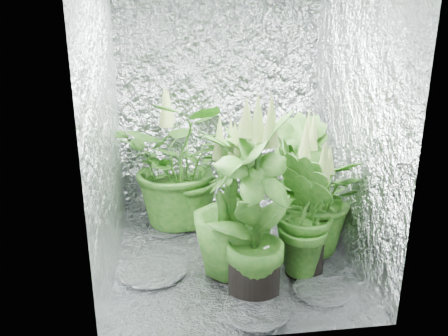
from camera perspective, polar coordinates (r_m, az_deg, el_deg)
name	(u,v)px	position (r m, az deg, el deg)	size (l,w,h in m)	color
ground	(232,261)	(3.14, 1.06, -12.09)	(1.60, 1.60, 0.00)	silver
walls	(233,122)	(2.79, 1.18, 6.08)	(1.62, 1.62, 2.00)	silver
plant_a	(181,163)	(3.49, -5.69, 0.62)	(1.18, 1.18, 1.14)	black
plant_b	(243,188)	(3.25, 2.52, -2.56)	(0.61, 0.61, 0.95)	black
plant_c	(298,179)	(3.37, 9.58, -1.48)	(0.63, 0.63, 1.01)	black
plant_d	(232,207)	(2.80, 1.09, -5.09)	(0.72, 0.72, 1.05)	black
plant_e	(311,195)	(3.08, 11.27, -3.44)	(1.11, 1.11, 0.99)	black
plant_f	(256,209)	(2.54, 4.16, -5.30)	(0.77, 0.77, 1.23)	black
plant_g	(307,215)	(2.87, 10.78, -6.04)	(0.48, 0.48, 0.92)	black
circulation_fan	(292,204)	(3.74, 8.83, -4.69)	(0.15, 0.32, 0.36)	black
plant_label	(267,252)	(2.64, 5.63, -10.89)	(0.04, 0.01, 0.07)	white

